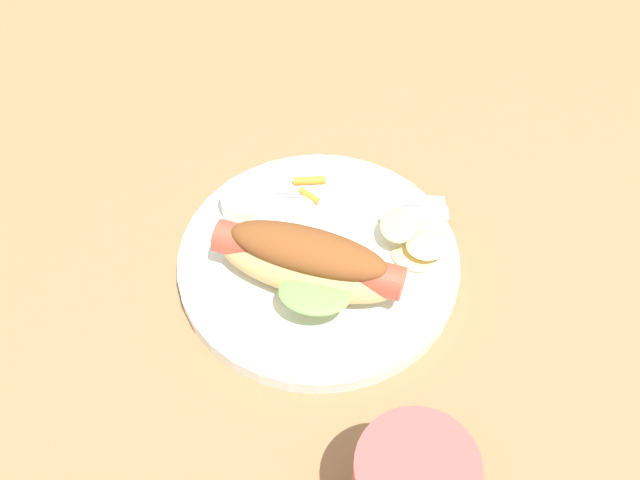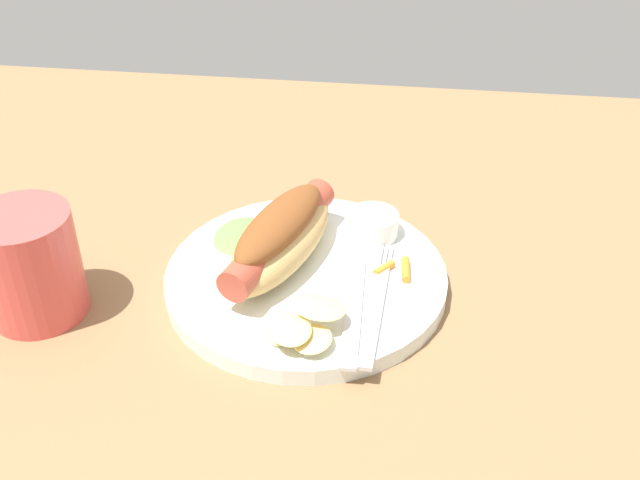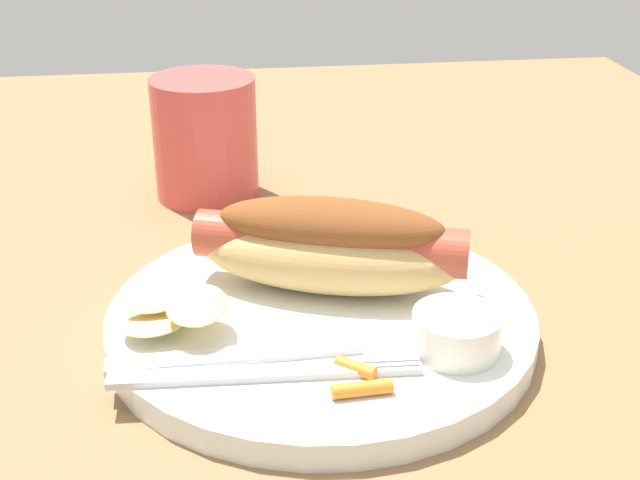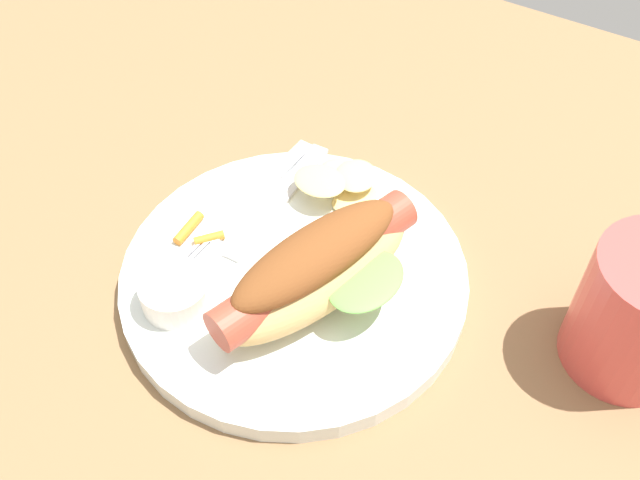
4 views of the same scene
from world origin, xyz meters
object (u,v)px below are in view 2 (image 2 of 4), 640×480
object	(u,v)px
sauce_ramekin	(373,225)
carrot_garnish	(398,268)
hot_dog	(281,238)
fork	(376,305)
drinking_cup	(30,265)
knife	(353,312)
chips_pile	(303,325)
plate	(306,278)

from	to	relation	value
sauce_ramekin	carrot_garnish	distance (cm)	6.13
carrot_garnish	hot_dog	bearing A→B (deg)	-178.00
fork	drinking_cup	size ratio (longest dim) A/B	1.67
knife	chips_pile	size ratio (longest dim) A/B	1.97
sauce_ramekin	drinking_cup	bearing A→B (deg)	-155.03
hot_dog	drinking_cup	xyz separation A→B (cm)	(-19.94, -7.10, 0.36)
hot_dog	sauce_ramekin	xyz separation A→B (cm)	(7.86, 5.85, -1.76)
plate	fork	bearing A→B (deg)	-31.90
chips_pile	knife	bearing A→B (deg)	42.31
carrot_garnish	drinking_cup	size ratio (longest dim) A/B	0.35
hot_dog	knife	xyz separation A→B (cm)	(7.09, -6.02, -2.72)
drinking_cup	sauce_ramekin	bearing A→B (deg)	24.97
knife	drinking_cup	size ratio (longest dim) A/B	1.40
fork	knife	distance (cm)	2.20
fork	knife	world-z (taller)	same
hot_dog	drinking_cup	distance (cm)	21.17
sauce_ramekin	fork	world-z (taller)	sauce_ramekin
sauce_ramekin	chips_pile	bearing A→B (deg)	-106.31
plate	drinking_cup	size ratio (longest dim) A/B	2.59
plate	hot_dog	xyz separation A→B (cm)	(-2.37, 0.75, 3.70)
sauce_ramekin	knife	xyz separation A→B (cm)	(-0.77, -11.87, -0.96)
drinking_cup	carrot_garnish	bearing A→B (deg)	13.78
knife	carrot_garnish	xyz separation A→B (cm)	(3.41, 6.38, 0.19)
chips_pile	carrot_garnish	size ratio (longest dim) A/B	2.05
fork	carrot_garnish	size ratio (longest dim) A/B	4.82
hot_dog	chips_pile	distance (cm)	10.11
hot_dog	carrot_garnish	xyz separation A→B (cm)	(10.49, 0.37, -2.53)
sauce_ramekin	knife	size ratio (longest dim) A/B	0.35
fork	drinking_cup	world-z (taller)	drinking_cup
hot_dog	drinking_cup	world-z (taller)	drinking_cup
fork	chips_pile	size ratio (longest dim) A/B	2.35
fork	sauce_ramekin	bearing A→B (deg)	8.51
plate	sauce_ramekin	world-z (taller)	sauce_ramekin
knife	fork	bearing A→B (deg)	-59.57
hot_dog	knife	distance (cm)	9.69
chips_pile	drinking_cup	world-z (taller)	drinking_cup
fork	knife	bearing A→B (deg)	125.04
sauce_ramekin	knife	distance (cm)	11.93
hot_dog	chips_pile	size ratio (longest dim) A/B	2.47
hot_dog	sauce_ramekin	distance (cm)	9.95
knife	sauce_ramekin	bearing A→B (deg)	-5.61
carrot_garnish	chips_pile	bearing A→B (deg)	-126.06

